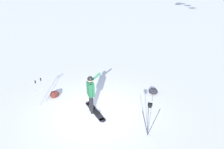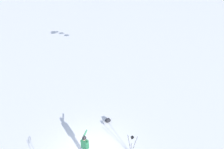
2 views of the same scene
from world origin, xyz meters
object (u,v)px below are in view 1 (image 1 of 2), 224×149
snowboard (95,111)px  ski_poles (39,88)px  gear_bag_large (54,94)px  snowboarder (91,90)px  gear_bag_small (153,91)px  camera_tripod (150,113)px

snowboard → ski_poles: ski_poles is taller
ski_poles → gear_bag_large: bearing=154.6°
snowboarder → ski_poles: 2.61m
gear_bag_small → snowboarder: bearing=-41.4°
snowboard → gear_bag_large: gear_bag_large is taller
snowboarder → ski_poles: (0.19, -2.59, -0.27)m
camera_tripod → ski_poles: bearing=-95.0°
gear_bag_small → snowboard: bearing=-40.4°
snowboard → snowboarder: bearing=-62.8°
snowboard → ski_poles: size_ratio=1.14×
gear_bag_large → camera_tripod: size_ratio=0.42×
snowboarder → gear_bag_large: (-0.48, -2.27, -0.93)m
snowboarder → snowboard: 1.09m
snowboard → camera_tripod: camera_tripod is taller
gear_bag_small → ski_poles: bearing=-60.4°
gear_bag_small → ski_poles: 5.63m
camera_tripod → gear_bag_small: size_ratio=2.96×
gear_bag_large → ski_poles: ski_poles is taller
snowboard → ski_poles: 2.85m
snowboard → gear_bag_small: 3.29m
snowboarder → camera_tripod: (0.66, 2.73, -0.07)m
snowboarder → gear_bag_large: size_ratio=3.00×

